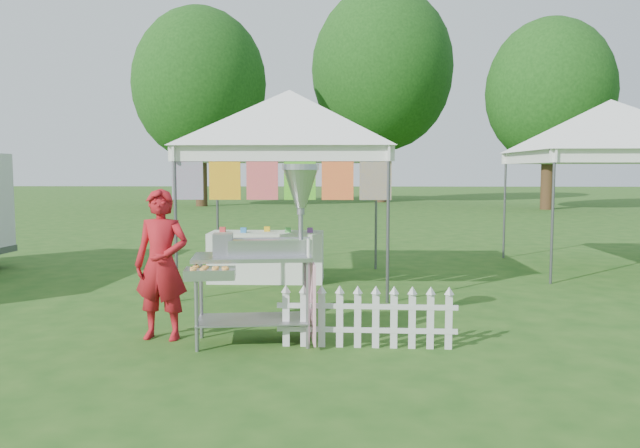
{
  "coord_description": "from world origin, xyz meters",
  "views": [
    {
      "loc": [
        0.79,
        -6.17,
        1.78
      ],
      "look_at": [
        0.53,
        1.6,
        1.1
      ],
      "focal_mm": 35.0,
      "sensor_mm": 36.0,
      "label": 1
    }
  ],
  "objects": [
    {
      "name": "ground",
      "position": [
        0.0,
        0.0,
        0.0
      ],
      "size": [
        120.0,
        120.0,
        0.0
      ],
      "primitive_type": "plane",
      "color": "#214E16",
      "rests_on": "ground"
    },
    {
      "name": "canopy_main",
      "position": [
        0.0,
        3.49,
        2.99
      ],
      "size": [
        4.24,
        4.24,
        3.45
      ],
      "color": "#59595E",
      "rests_on": "ground"
    },
    {
      "name": "canopy_right",
      "position": [
        5.5,
        5.0,
        2.99
      ],
      "size": [
        4.24,
        4.24,
        3.45
      ],
      "color": "#59595E",
      "rests_on": "ground"
    },
    {
      "name": "tree_left",
      "position": [
        -6.0,
        24.0,
        5.83
      ],
      "size": [
        6.4,
        6.4,
        9.53
      ],
      "color": "#3D2D16",
      "rests_on": "ground"
    },
    {
      "name": "tree_mid",
      "position": [
        3.0,
        28.0,
        7.14
      ],
      "size": [
        7.6,
        7.6,
        11.52
      ],
      "color": "#3D2D16",
      "rests_on": "ground"
    },
    {
      "name": "tree_right",
      "position": [
        10.0,
        22.0,
        5.18
      ],
      "size": [
        5.6,
        5.6,
        8.42
      ],
      "color": "#3D2D16",
      "rests_on": "ground"
    },
    {
      "name": "donut_cart",
      "position": [
        0.09,
        0.1,
        1.08
      ],
      "size": [
        1.33,
        1.05,
        1.84
      ],
      "rotation": [
        0.0,
        0.0,
        0.13
      ],
      "color": "gray",
      "rests_on": "ground"
    },
    {
      "name": "vendor",
      "position": [
        -1.08,
        0.22,
        0.79
      ],
      "size": [
        0.61,
        0.44,
        1.58
      ],
      "primitive_type": "imported",
      "rotation": [
        0.0,
        0.0,
        -0.11
      ],
      "color": "#A3141C",
      "rests_on": "ground"
    },
    {
      "name": "picket_fence",
      "position": [
        1.06,
        -0.05,
        0.29
      ],
      "size": [
        1.8,
        0.09,
        0.56
      ],
      "rotation": [
        0.0,
        0.0,
        -0.03
      ],
      "color": "silver",
      "rests_on": "ground"
    },
    {
      "name": "display_table",
      "position": [
        -0.39,
        3.66,
        0.39
      ],
      "size": [
        1.8,
        0.7,
        0.79
      ],
      "primitive_type": "cube",
      "color": "white",
      "rests_on": "ground"
    }
  ]
}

